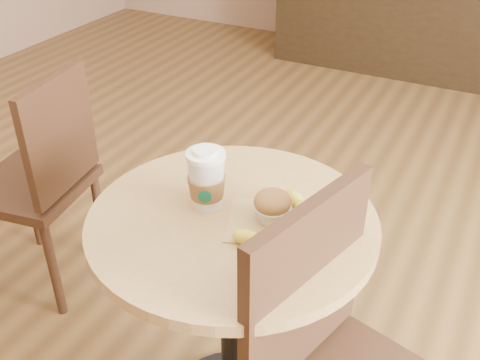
{
  "coord_description": "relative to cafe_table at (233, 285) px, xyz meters",
  "views": [
    {
      "loc": [
        0.58,
        -0.97,
        1.54
      ],
      "look_at": [
        0.07,
        0.02,
        0.83
      ],
      "focal_mm": 42.0,
      "sensor_mm": 36.0,
      "label": 1
    }
  ],
  "objects": [
    {
      "name": "cafe_table",
      "position": [
        0.0,
        0.0,
        0.0
      ],
      "size": [
        0.7,
        0.7,
        0.75
      ],
      "color": "black",
      "rests_on": "ground"
    },
    {
      "name": "chair_left",
      "position": [
        -0.89,
        0.23,
        -0.06
      ],
      "size": [
        0.43,
        0.43,
        0.86
      ],
      "rotation": [
        0.0,
        0.0,
        -1.41
      ],
      "color": "#351F12",
      "rests_on": "ground"
    },
    {
      "name": "kraft_bag",
      "position": [
        0.11,
        0.03,
        0.22
      ],
      "size": [
        0.29,
        0.25,
        0.0
      ],
      "primitive_type": "cube",
      "rotation": [
        0.0,
        0.0,
        0.34
      ],
      "color": "#9E804C",
      "rests_on": "cafe_table"
    },
    {
      "name": "coffee_cup",
      "position": [
        -0.08,
        0.01,
        0.29
      ],
      "size": [
        0.09,
        0.1,
        0.16
      ],
      "rotation": [
        0.0,
        0.0,
        0.43
      ],
      "color": "silver",
      "rests_on": "cafe_table"
    },
    {
      "name": "muffin",
      "position": [
        0.09,
        0.03,
        0.26
      ],
      "size": [
        0.09,
        0.09,
        0.08
      ],
      "color": "silver",
      "rests_on": "kraft_bag"
    },
    {
      "name": "banana",
      "position": [
        0.12,
        0.02,
        0.24
      ],
      "size": [
        0.21,
        0.29,
        0.04
      ],
      "primitive_type": null,
      "rotation": [
        0.0,
        0.0,
        -0.26
      ],
      "color": "gold",
      "rests_on": "kraft_bag"
    }
  ]
}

